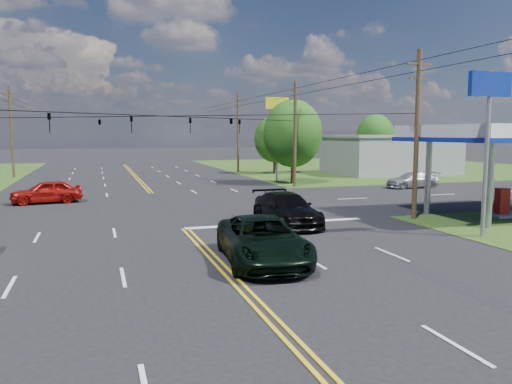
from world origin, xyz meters
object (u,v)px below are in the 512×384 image
object	(u,v)px
pole_left_far	(11,131)
tree_right_a	(293,134)
pole_se	(417,133)
pole_ne	(295,133)
pole_right_far	(238,131)
pickup_dkgreen	(263,240)
retail_ne	(390,156)
polesign_se	(489,108)
tree_far_r	(375,136)
tree_right_b	(275,139)
suv_black	(286,209)

from	to	relation	value
pole_left_far	tree_right_a	xyz separation A→B (m)	(27.00, -16.00, -0.30)
pole_se	pole_left_far	bearing A→B (deg)	125.10
pole_ne	pole_right_far	bearing A→B (deg)	90.00
pickup_dkgreen	retail_ne	bearing A→B (deg)	57.78
tree_right_a	polesign_se	size ratio (longest dim) A/B	1.06
tree_far_r	pickup_dkgreen	distance (m)	55.97
pole_ne	polesign_se	bearing A→B (deg)	-90.00
tree_right_a	tree_right_b	world-z (taller)	tree_right_a
pole_left_far	suv_black	distance (m)	41.09
tree_right_a	retail_ne	bearing A→B (deg)	26.57
pole_ne	pole_left_far	distance (m)	32.20
pole_se	tree_right_a	xyz separation A→B (m)	(1.00, 21.00, -0.05)
tree_right_b	pole_ne	bearing A→B (deg)	-103.13
retail_ne	polesign_se	xyz separation A→B (m)	(-17.00, -34.33, 3.84)
suv_black	pole_left_far	bearing A→B (deg)	116.36
polesign_se	pole_se	bearing A→B (deg)	90.00
pole_right_far	tree_right_b	world-z (taller)	pole_right_far
tree_far_r	polesign_se	size ratio (longest dim) A/B	0.99
pole_right_far	pickup_dkgreen	distance (m)	45.19
pole_right_far	tree_right_b	distance (m)	5.40
polesign_se	pole_right_far	bearing A→B (deg)	90.00
retail_ne	tree_far_r	distance (m)	11.02
tree_right_b	suv_black	world-z (taller)	tree_right_b
tree_right_b	suv_black	xyz separation A→B (m)	(-11.13, -32.50, -3.37)
tree_right_b	pickup_dkgreen	distance (m)	42.36
retail_ne	tree_right_b	world-z (taller)	tree_right_b
retail_ne	pole_ne	distance (m)	20.43
suv_black	tree_far_r	bearing A→B (deg)	53.01
pole_left_far	tree_right_a	size ratio (longest dim) A/B	1.22
pole_left_far	polesign_se	bearing A→B (deg)	-58.44
pole_se	suv_black	distance (m)	8.66
retail_ne	pole_se	xyz separation A→B (m)	(-17.00, -29.00, 2.72)
tree_right_a	suv_black	distance (m)	22.60
pickup_dkgreen	pole_right_far	bearing A→B (deg)	81.76
pole_ne	pole_left_far	world-z (taller)	pole_left_far
pole_ne	pole_right_far	distance (m)	19.00
suv_black	polesign_se	bearing A→B (deg)	-37.73
pickup_dkgreen	suv_black	xyz separation A→B (m)	(3.71, 7.04, -0.01)
pole_se	polesign_se	distance (m)	5.45
tree_right_b	tree_far_r	size ratio (longest dim) A/B	0.93
pole_ne	tree_right_a	bearing A→B (deg)	71.57
tree_far_r	pole_ne	bearing A→B (deg)	-135.00
pole_right_far	suv_black	bearing A→B (deg)	-101.81
pickup_dkgreen	polesign_se	xyz separation A→B (m)	(11.34, 1.21, 5.18)
pole_left_far	tree_far_r	size ratio (longest dim) A/B	1.31
pole_right_far	tree_far_r	distance (m)	21.10
pole_se	tree_far_r	bearing A→B (deg)	61.70
pole_se	tree_right_a	size ratio (longest dim) A/B	1.16
pole_right_far	tree_right_a	size ratio (longest dim) A/B	1.22
retail_ne	pole_se	size ratio (longest dim) A/B	1.47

